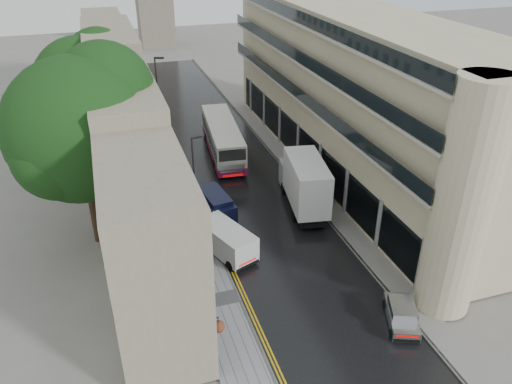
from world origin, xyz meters
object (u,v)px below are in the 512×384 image
cream_bus (215,153)px  lamp_post_near (195,183)px  navy_van (212,217)px  white_lorry (295,195)px  lamp_post_far (159,100)px  pedestrian (193,221)px  tree_far (86,103)px  tree_near (83,153)px  white_van (230,257)px  silver_hatchback (393,328)px

cream_bus → lamp_post_near: (-3.65, -9.09, 2.06)m
cream_bus → navy_van: 10.59m
white_lorry → lamp_post_far: 20.64m
white_lorry → lamp_post_far: (-7.35, 19.16, 2.19)m
cream_bus → pedestrian: (-4.13, -10.10, -0.56)m
tree_far → lamp_post_near: (6.96, -13.25, -2.55)m
tree_near → cream_bus: size_ratio=1.18×
navy_van → lamp_post_far: 19.01m
pedestrian → lamp_post_far: 18.89m
tree_far → pedestrian: size_ratio=6.62×
white_lorry → white_van: (-6.35, -4.53, -1.14)m
lamp_post_far → pedestrian: bearing=-72.0°
tree_near → lamp_post_far: bearing=67.4°
tree_far → navy_van: (7.90, -14.39, -5.02)m
tree_far → lamp_post_far: tree_far is taller
navy_van → lamp_post_far: (-1.00, 18.71, 3.22)m
tree_near → lamp_post_near: bearing=-2.0°
white_lorry → silver_hatchback: 13.30m
tree_near → tree_far: tree_near is taller
silver_hatchback → pedestrian: size_ratio=1.86×
silver_hatchback → lamp_post_near: lamp_post_near is taller
silver_hatchback → white_van: bearing=151.0°
tree_near → silver_hatchback: bearing=-44.6°
tree_far → pedestrian: tree_far is taller
white_van → lamp_post_near: bearing=77.3°
cream_bus → lamp_post_far: bearing=119.4°
tree_far → pedestrian: (6.47, -14.26, -5.17)m
cream_bus → silver_hatchback: bearing=-73.9°
tree_near → white_van: (8.20, -6.38, -5.85)m
silver_hatchback → pedestrian: pedestrian is taller
silver_hatchback → navy_van: bearing=139.2°
white_van → lamp_post_near: 6.72m
silver_hatchback → navy_van: size_ratio=0.75×
cream_bus → navy_van: bearing=-99.1°
white_van → cream_bus: bearing=58.5°
white_lorry → lamp_post_far: lamp_post_far is taller
tree_far → white_van: bearing=-67.8°
cream_bus → white_van: (-2.70, -15.21, -0.52)m
cream_bus → tree_far: bearing=164.3°
silver_hatchback → white_lorry: bearing=114.9°
white_van → tree_near: bearing=120.7°
tree_far → lamp_post_far: 8.34m
white_van → navy_van: size_ratio=1.02×
tree_far → silver_hatchback: 32.25m
white_van → silver_hatchback: bearing=-72.3°
white_van → lamp_post_near: size_ratio=0.67×
navy_van → white_van: bearing=-97.9°
silver_hatchback → pedestrian: (-8.47, 13.77, 0.39)m
tree_near → silver_hatchback: tree_near is taller
navy_van → pedestrian: 1.44m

